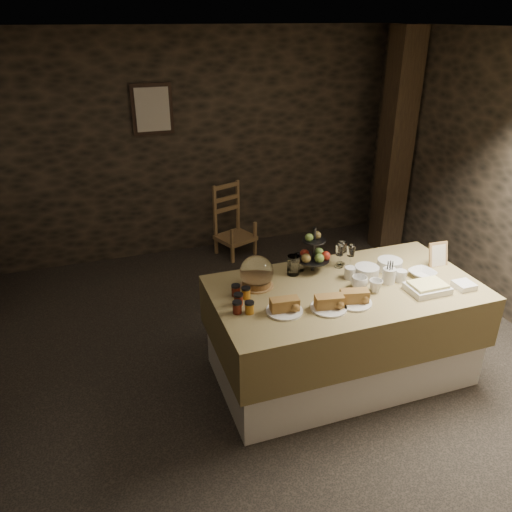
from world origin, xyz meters
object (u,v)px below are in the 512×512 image
object	(u,v)px
timber_column	(396,146)
buffet_table	(343,325)
chair	(234,223)
fruit_stand	(314,254)

from	to	relation	value
timber_column	buffet_table	bearing A→B (deg)	-129.81
chair	fruit_stand	bearing A→B (deg)	-110.45
chair	fruit_stand	world-z (taller)	fruit_stand
chair	timber_column	bearing A→B (deg)	-34.96
fruit_stand	chair	bearing A→B (deg)	90.70
timber_column	fruit_stand	distance (m)	2.56
chair	fruit_stand	xyz separation A→B (m)	(0.03, -2.20, 0.57)
timber_column	fruit_stand	world-z (taller)	timber_column
buffet_table	chair	size ratio (longest dim) A/B	3.01
buffet_table	timber_column	size ratio (longest dim) A/B	0.79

